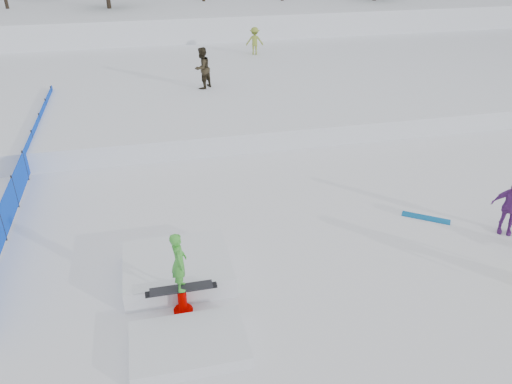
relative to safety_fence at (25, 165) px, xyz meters
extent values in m
plane|color=white|center=(6.50, -6.60, -0.55)|extent=(120.00, 120.00, 0.00)
cube|color=white|center=(6.50, 23.40, 0.65)|extent=(60.00, 14.00, 2.40)
cube|color=white|center=(6.50, 9.40, -0.15)|extent=(50.00, 18.00, 0.80)
cube|color=blue|center=(0.00, 0.00, 0.00)|extent=(0.03, 16.00, 0.95)
cylinder|color=black|center=(0.00, -3.80, 0.00)|extent=(0.05, 0.05, 1.10)
cylinder|color=black|center=(0.00, -1.90, 0.00)|extent=(0.05, 0.05, 1.10)
cylinder|color=black|center=(0.00, 0.00, 0.00)|extent=(0.05, 0.05, 1.10)
cylinder|color=black|center=(0.00, 1.90, 0.00)|extent=(0.05, 0.05, 1.10)
cylinder|color=black|center=(0.00, 3.80, 0.00)|extent=(0.05, 0.05, 1.10)
cylinder|color=black|center=(0.00, 5.70, 0.00)|extent=(0.05, 0.05, 1.10)
cylinder|color=black|center=(0.00, 7.60, 0.00)|extent=(0.05, 0.05, 1.10)
imported|color=black|center=(7.02, 6.67, 1.21)|extent=(1.18, 1.17, 1.93)
imported|color=olive|center=(10.97, 12.79, 1.04)|extent=(1.12, 0.78, 1.58)
imported|color=#6B2B86|center=(13.85, -6.58, 0.29)|extent=(1.05, 0.89, 1.68)
cube|color=#0960A5|center=(12.07, -5.40, -0.54)|extent=(1.30, 1.04, 0.03)
cube|color=white|center=(4.54, -6.53, -0.28)|extent=(2.60, 2.20, 0.54)
cube|color=white|center=(4.54, -9.03, -0.40)|extent=(2.40, 1.60, 0.30)
cylinder|color=#DA0400|center=(4.54, -7.83, -0.52)|extent=(0.44, 0.44, 0.06)
cylinder|color=#DA0400|center=(4.54, -7.83, -0.25)|extent=(0.20, 0.20, 0.60)
cube|color=black|center=(4.54, -7.83, 0.08)|extent=(1.60, 0.16, 0.06)
cube|color=black|center=(4.54, -7.83, 0.12)|extent=(1.40, 0.28, 0.03)
imported|color=green|center=(4.54, -7.83, 0.85)|extent=(0.34, 0.52, 1.42)
camera|label=1|loc=(4.18, -16.70, 7.34)|focal=35.00mm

